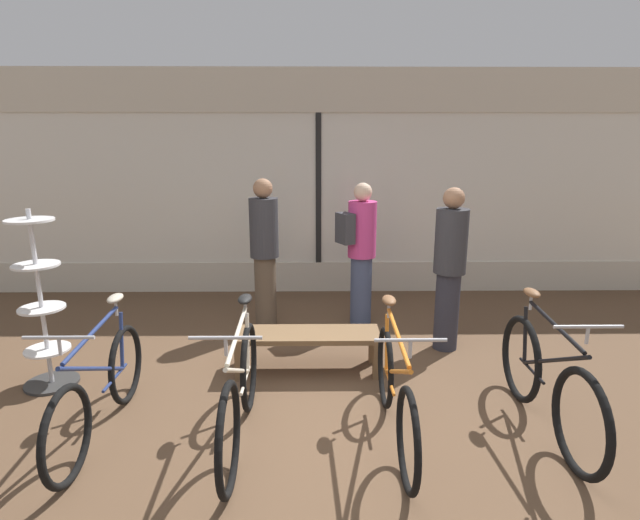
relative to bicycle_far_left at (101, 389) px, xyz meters
The scene contains 11 objects.
ground_plane 1.75m from the bicycle_far_left, ahead, with size 24.00×24.00×0.00m, color brown.
shop_back_wall 4.31m from the bicycle_far_left, 65.55° to the left, with size 12.00×0.08×3.20m.
bicycle_far_left is the anchor object (origin of this frame).
bicycle_left 1.09m from the bicycle_far_left, ahead, with size 0.46×1.78×1.05m.
bicycle_right 2.25m from the bicycle_far_left, ahead, with size 0.46×1.75×1.03m.
bicycle_far_right 3.45m from the bicycle_far_left, ahead, with size 0.46×1.77×1.06m.
accessory_rack 1.21m from the bicycle_far_left, 135.41° to the left, with size 0.48×0.48×1.66m.
display_bench 1.92m from the bicycle_far_left, 34.37° to the left, with size 1.40×0.44×0.40m.
customer_near_rack 2.58m from the bicycle_far_left, 65.33° to the left, with size 0.48×0.48×1.80m.
customer_by_window 3.52m from the bicycle_far_left, 27.61° to the left, with size 0.48×0.48×1.77m.
customer_mid_floor 3.30m from the bicycle_far_left, 47.32° to the left, with size 0.56×0.48×1.74m.
Camera 1 is at (-0.06, -3.65, 2.26)m, focal length 28.00 mm.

